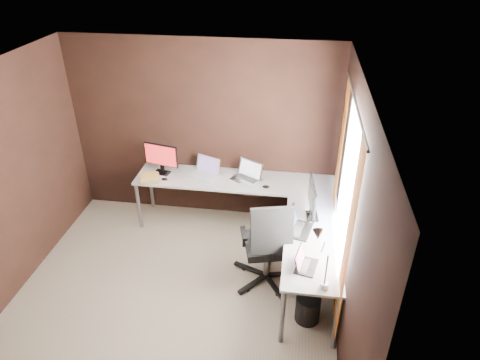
# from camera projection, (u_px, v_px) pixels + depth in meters

# --- Properties ---
(room) EXTENTS (3.60, 3.60, 2.50)m
(room) POSITION_uv_depth(u_px,v_px,m) (199.00, 203.00, 4.21)
(room) COLOR tan
(room) RESTS_ON ground
(desk) EXTENTS (2.65, 2.25, 0.73)m
(desk) POSITION_uv_depth(u_px,v_px,m) (258.00, 204.00, 5.28)
(desk) COLOR white
(desk) RESTS_ON ground
(drawer_pedestal) EXTENTS (0.42, 0.50, 0.60)m
(drawer_pedestal) POSITION_uv_depth(u_px,v_px,m) (304.00, 227.00, 5.50)
(drawer_pedestal) COLOR white
(drawer_pedestal) RESTS_ON ground
(monitor_left) EXTENTS (0.48, 0.18, 0.42)m
(monitor_left) POSITION_uv_depth(u_px,v_px,m) (161.00, 157.00, 5.73)
(monitor_left) COLOR black
(monitor_left) RESTS_ON desk
(monitor_right) EXTENTS (0.15, 0.54, 0.45)m
(monitor_right) POSITION_uv_depth(u_px,v_px,m) (312.00, 198.00, 4.83)
(monitor_right) COLOR black
(monitor_right) RESTS_ON desk
(laptop_white) EXTENTS (0.43, 0.38, 0.24)m
(laptop_white) POSITION_uv_depth(u_px,v_px,m) (206.00, 171.00, 5.78)
(laptop_white) COLOR white
(laptop_white) RESTS_ON desk
(laptop_silver) EXTENTS (0.45, 0.41, 0.25)m
(laptop_silver) POSITION_uv_depth(u_px,v_px,m) (248.00, 176.00, 5.67)
(laptop_silver) COLOR silver
(laptop_silver) RESTS_ON desk
(laptop_black_big) EXTENTS (0.33, 0.40, 0.24)m
(laptop_black_big) POSITION_uv_depth(u_px,v_px,m) (296.00, 226.00, 4.72)
(laptop_black_big) COLOR black
(laptop_black_big) RESTS_ON desk
(laptop_black_small) EXTENTS (0.25, 0.31, 0.19)m
(laptop_black_small) POSITION_uv_depth(u_px,v_px,m) (304.00, 263.00, 4.21)
(laptop_black_small) COLOR black
(laptop_black_small) RESTS_ON desk
(book_stack) EXTENTS (0.30, 0.27, 0.08)m
(book_stack) POSITION_uv_depth(u_px,v_px,m) (150.00, 178.00, 5.64)
(book_stack) COLOR tan
(book_stack) RESTS_ON desk
(mouse_left) EXTENTS (0.09, 0.06, 0.03)m
(mouse_left) POSITION_uv_depth(u_px,v_px,m) (164.00, 179.00, 5.66)
(mouse_left) COLOR black
(mouse_left) RESTS_ON desk
(mouse_corner) EXTENTS (0.10, 0.08, 0.04)m
(mouse_corner) POSITION_uv_depth(u_px,v_px,m) (266.00, 187.00, 5.50)
(mouse_corner) COLOR black
(mouse_corner) RESTS_ON desk
(desk_lamp) EXTENTS (0.19, 0.22, 0.60)m
(desk_lamp) POSITION_uv_depth(u_px,v_px,m) (320.00, 251.00, 3.85)
(desk_lamp) COLOR slate
(desk_lamp) RESTS_ON desk
(office_chair) EXTENTS (0.65, 0.67, 1.15)m
(office_chair) POSITION_uv_depth(u_px,v_px,m) (267.00, 259.00, 4.92)
(office_chair) COLOR black
(office_chair) RESTS_ON ground
(wastebasket) EXTENTS (0.34, 0.34, 0.30)m
(wastebasket) POSITION_uv_depth(u_px,v_px,m) (308.00, 309.00, 4.52)
(wastebasket) COLOR black
(wastebasket) RESTS_ON ground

